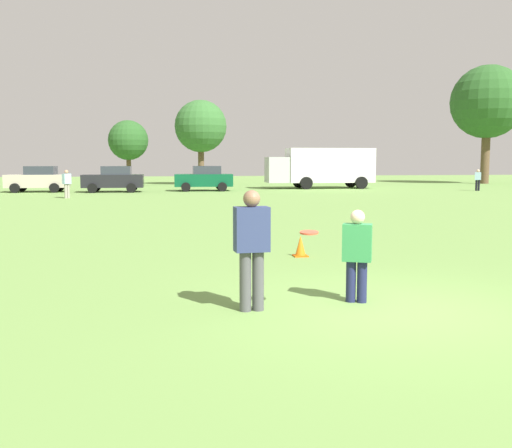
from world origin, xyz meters
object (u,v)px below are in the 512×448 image
(box_truck, at_px, (322,166))
(bystander_far_jogger, at_px, (67,182))
(parked_car_mid_right, at_px, (114,179))
(parked_car_near_right, at_px, (204,178))
(frisbee, at_px, (309,233))
(bystander_sideline_watcher, at_px, (478,179))
(parked_car_center, at_px, (38,179))
(traffic_cone, at_px, (300,246))
(player_defender, at_px, (357,251))
(player_thrower, at_px, (252,243))

(box_truck, relative_size, bystander_far_jogger, 5.16)
(parked_car_mid_right, bearing_deg, bystander_far_jogger, -109.08)
(parked_car_near_right, bearing_deg, box_truck, 13.76)
(frisbee, distance_m, bystander_sideline_watcher, 37.75)
(bystander_sideline_watcher, distance_m, bystander_far_jogger, 28.72)
(parked_car_near_right, xyz_separation_m, box_truck, (9.60, 2.35, 0.83))
(parked_car_center, bearing_deg, box_truck, 5.28)
(traffic_cone, relative_size, bystander_far_jogger, 0.29)
(player_defender, xyz_separation_m, box_truck, (10.09, 36.43, 0.95))
(parked_car_center, bearing_deg, traffic_cone, -69.33)
(player_thrower, xyz_separation_m, bystander_sideline_watcher, (22.00, 31.05, -0.11))
(player_defender, distance_m, parked_car_mid_right, 34.03)
(parked_car_near_right, bearing_deg, traffic_cone, -90.53)
(frisbee, relative_size, parked_car_near_right, 0.06)
(traffic_cone, bearing_deg, player_defender, -92.81)
(player_defender, relative_size, box_truck, 0.17)
(parked_car_near_right, bearing_deg, player_defender, -90.82)
(parked_car_near_right, distance_m, bystander_sideline_watcher, 20.09)
(frisbee, bearing_deg, player_thrower, 166.82)
(parked_car_center, xyz_separation_m, parked_car_near_right, (11.63, -0.39, 0.00))
(traffic_cone, height_order, bystander_far_jogger, bystander_far_jogger)
(frisbee, bearing_deg, player_defender, 25.62)
(frisbee, relative_size, bystander_far_jogger, 0.16)
(parked_car_center, height_order, parked_car_mid_right, same)
(parked_car_center, xyz_separation_m, parked_car_mid_right, (5.24, -0.95, 0.00))
(player_thrower, bearing_deg, parked_car_center, 105.25)
(parked_car_near_right, height_order, bystander_far_jogger, parked_car_near_right)
(parked_car_mid_right, relative_size, box_truck, 0.50)
(frisbee, height_order, bystander_far_jogger, bystander_far_jogger)
(parked_car_center, relative_size, parked_car_mid_right, 1.00)
(parked_car_mid_right, bearing_deg, parked_car_center, 169.76)
(parked_car_center, relative_size, bystander_far_jogger, 2.56)
(traffic_cone, bearing_deg, parked_car_near_right, 89.47)
(player_thrower, relative_size, box_truck, 0.21)
(player_thrower, relative_size, bystander_far_jogger, 1.06)
(bystander_sideline_watcher, xyz_separation_m, bystander_far_jogger, (-28.47, -3.81, 0.05))
(frisbee, distance_m, parked_car_near_right, 34.53)
(player_thrower, relative_size, parked_car_near_right, 0.42)
(parked_car_center, distance_m, bystander_far_jogger, 8.04)
(player_thrower, xyz_separation_m, parked_car_mid_right, (-4.22, 33.75, -0.07))
(parked_car_center, height_order, bystander_sideline_watcher, parked_car_center)
(frisbee, distance_m, parked_car_center, 36.37)
(bystander_sideline_watcher, bearing_deg, box_truck, 151.22)
(player_thrower, xyz_separation_m, traffic_cone, (1.90, 4.60, -0.77))
(box_truck, relative_size, bystander_sideline_watcher, 5.46)
(player_thrower, relative_size, parked_car_mid_right, 0.42)
(frisbee, height_order, parked_car_mid_right, parked_car_mid_right)
(frisbee, height_order, traffic_cone, frisbee)
(frisbee, bearing_deg, traffic_cone, 77.14)
(parked_car_center, height_order, bystander_far_jogger, parked_car_center)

